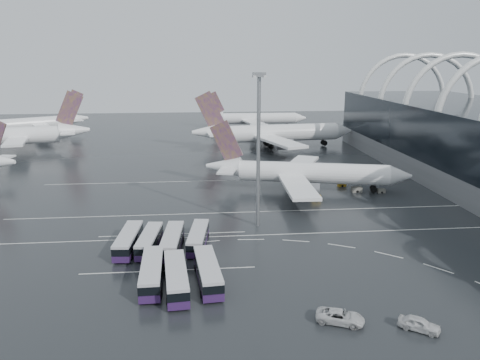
{
  "coord_description": "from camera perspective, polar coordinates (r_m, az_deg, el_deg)",
  "views": [
    {
      "loc": [
        -19.0,
        -85.58,
        33.03
      ],
      "look_at": [
        -9.63,
        13.43,
        7.0
      ],
      "focal_mm": 35.0,
      "sensor_mm": 36.0,
      "label": 1
    }
  ],
  "objects": [
    {
      "name": "lane_marking_near",
      "position": [
        91.85,
        6.95,
        -6.52
      ],
      "size": [
        120.0,
        0.25,
        0.01
      ],
      "primitive_type": "cube",
      "color": "silver",
      "rests_on": "ground"
    },
    {
      "name": "bus_bay_line_north",
      "position": [
        91.86,
        -8.22,
        -6.56
      ],
      "size": [
        28.0,
        0.25,
        0.01
      ],
      "primitive_type": "cube",
      "color": "silver",
      "rests_on": "ground"
    },
    {
      "name": "bus_row_far_b",
      "position": [
        70.58,
        -7.78,
        -11.7
      ],
      "size": [
        4.24,
        13.8,
        3.34
      ],
      "rotation": [
        0.0,
        0.0,
        1.66
      ],
      "color": "#311543",
      "rests_on": "ground"
    },
    {
      "name": "gse_cart_belly_c",
      "position": [
        113.48,
        9.25,
        -2.14
      ],
      "size": [
        2.18,
        1.29,
        1.19
      ],
      "primitive_type": "cube",
      "color": "#BC8D19",
      "rests_on": "ground"
    },
    {
      "name": "gse_cart_belly_b",
      "position": [
        122.38,
        14.04,
        -1.11
      ],
      "size": [
        2.51,
        1.49,
        1.37
      ],
      "primitive_type": "cube",
      "color": "slate",
      "rests_on": "ground"
    },
    {
      "name": "ground",
      "position": [
        93.68,
        6.69,
        -6.08
      ],
      "size": [
        420.0,
        420.0,
        0.0
      ],
      "primitive_type": "plane",
      "color": "black",
      "rests_on": "ground"
    },
    {
      "name": "airliner_gate_b",
      "position": [
        177.1,
        3.86,
        5.66
      ],
      "size": [
        62.4,
        55.81,
        21.65
      ],
      "rotation": [
        0.0,
        0.0,
        0.1
      ],
      "color": "white",
      "rests_on": "ground"
    },
    {
      "name": "airliner_main",
      "position": [
        120.8,
        7.64,
        0.84
      ],
      "size": [
        51.82,
        44.77,
        17.71
      ],
      "rotation": [
        0.0,
        0.0,
        -0.24
      ],
      "color": "white",
      "rests_on": "ground"
    },
    {
      "name": "bus_bay_line_south",
      "position": [
        77.18,
        -8.75,
        -10.85
      ],
      "size": [
        28.0,
        0.25,
        0.01
      ],
      "primitive_type": "cube",
      "color": "silver",
      "rests_on": "ground"
    },
    {
      "name": "bus_row_near_a",
      "position": [
        85.68,
        -13.44,
        -7.17
      ],
      "size": [
        3.89,
        13.16,
        3.2
      ],
      "rotation": [
        0.0,
        0.0,
        1.5
      ],
      "color": "#311543",
      "rests_on": "ground"
    },
    {
      "name": "van_curve_a",
      "position": [
        63.8,
        12.11,
        -15.98
      ],
      "size": [
        6.78,
        4.93,
        1.71
      ],
      "primitive_type": "imported",
      "rotation": [
        0.0,
        0.0,
        1.19
      ],
      "color": "silver",
      "rests_on": "ground"
    },
    {
      "name": "bus_row_near_c",
      "position": [
        83.96,
        -8.25,
        -7.36
      ],
      "size": [
        3.91,
        13.17,
        3.2
      ],
      "rotation": [
        0.0,
        0.0,
        1.5
      ],
      "color": "#311543",
      "rests_on": "ground"
    },
    {
      "name": "lane_marking_mid",
      "position": [
        104.75,
        5.33,
        -3.78
      ],
      "size": [
        120.0,
        0.25,
        0.01
      ],
      "primitive_type": "cube",
      "color": "silver",
      "rests_on": "ground"
    },
    {
      "name": "bus_row_near_d",
      "position": [
        85.15,
        -5.13,
        -7.0
      ],
      "size": [
        4.29,
        12.63,
        3.05
      ],
      "rotation": [
        0.0,
        0.0,
        1.45
      ],
      "color": "#311543",
      "rests_on": "ground"
    },
    {
      "name": "airliner_gate_c",
      "position": [
        228.54,
        1.68,
        7.47
      ],
      "size": [
        49.7,
        46.02,
        17.76
      ],
      "rotation": [
        0.0,
        0.0,
        -0.02
      ],
      "color": "white",
      "rests_on": "ground"
    },
    {
      "name": "jet_remote_far",
      "position": [
        225.89,
        -23.19,
        6.36
      ],
      "size": [
        41.19,
        33.74,
        19.29
      ],
      "rotation": [
        0.0,
        0.0,
        3.65
      ],
      "color": "white",
      "rests_on": "ground"
    },
    {
      "name": "lane_marking_far",
      "position": [
        131.23,
        3.09,
        0.07
      ],
      "size": [
        120.0,
        0.25,
        0.01
      ],
      "primitive_type": "cube",
      "color": "silver",
      "rests_on": "ground"
    },
    {
      "name": "gse_cart_belly_d",
      "position": [
        123.31,
        16.84,
        -1.27
      ],
      "size": [
        1.9,
        1.12,
        1.03
      ],
      "primitive_type": "cube",
      "color": "slate",
      "rests_on": "ground"
    },
    {
      "name": "floodlight_mast",
      "position": [
        90.89,
        2.27,
        5.86
      ],
      "size": [
        2.33,
        2.33,
        30.41
      ],
      "color": "gray",
      "rests_on": "ground"
    },
    {
      "name": "gse_cart_belly_e",
      "position": [
        126.87,
        12.32,
        -0.5
      ],
      "size": [
        2.12,
        1.25,
        1.15
      ],
      "primitive_type": "cube",
      "color": "#BC8D19",
      "rests_on": "ground"
    },
    {
      "name": "jet_remote_mid",
      "position": [
        188.8,
        -25.01,
        4.93
      ],
      "size": [
        49.35,
        39.97,
        21.55
      ],
      "rotation": [
        0.0,
        0.0,
        3.36
      ],
      "color": "white",
      "rests_on": "ground"
    },
    {
      "name": "bus_row_far_c",
      "position": [
        71.93,
        -3.94,
        -11.08
      ],
      "size": [
        4.29,
        13.7,
        3.32
      ],
      "rotation": [
        0.0,
        0.0,
        1.66
      ],
      "color": "#311543",
      "rests_on": "ground"
    },
    {
      "name": "bus_row_near_b",
      "position": [
        85.03,
        -10.98,
        -7.26
      ],
      "size": [
        4.06,
        12.49,
        3.02
      ],
      "rotation": [
        0.0,
        0.0,
        1.46
      ],
      "color": "#311543",
      "rests_on": "ground"
    },
    {
      "name": "bus_row_far_a",
      "position": [
        72.73,
        -10.71,
        -11.02
      ],
      "size": [
        3.54,
        13.55,
        3.31
      ],
      "rotation": [
        0.0,
        0.0,
        1.6
      ],
      "color": "#311543",
      "rests_on": "ground"
    },
    {
      "name": "van_curve_b",
      "position": [
        65.01,
        21.0,
        -16.06
      ],
      "size": [
        5.32,
        4.58,
        1.73
      ],
      "primitive_type": "imported",
      "rotation": [
        0.0,
        0.0,
        0.96
      ],
      "color": "silver",
      "rests_on": "ground"
    }
  ]
}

